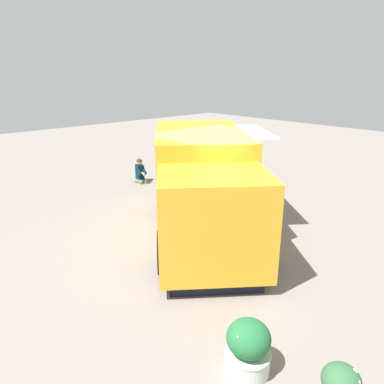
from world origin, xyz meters
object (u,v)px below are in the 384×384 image
(planter_flowering_far, at_px, (248,348))
(planter_flowering_side, at_px, (191,170))
(person_customer, at_px, (140,173))
(food_truck, at_px, (203,188))

(planter_flowering_far, bearing_deg, planter_flowering_side, 52.18)
(person_customer, relative_size, planter_flowering_side, 1.14)
(person_customer, bearing_deg, food_truck, -106.94)
(person_customer, relative_size, planter_flowering_far, 1.11)
(food_truck, height_order, planter_flowering_far, food_truck)
(food_truck, xyz_separation_m, planter_flowering_far, (-2.64, -3.58, -0.81))
(person_customer, xyz_separation_m, planter_flowering_side, (1.53, -1.10, 0.05))
(person_customer, bearing_deg, planter_flowering_far, -116.13)
(planter_flowering_side, bearing_deg, food_truck, -129.15)
(food_truck, xyz_separation_m, planter_flowering_side, (2.98, 3.66, -0.81))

